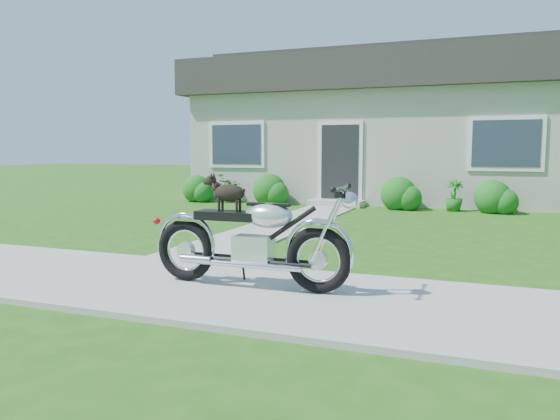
# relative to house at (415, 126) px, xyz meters

# --- Properties ---
(ground) EXTENTS (80.00, 80.00, 0.00)m
(ground) POSITION_rel_house_xyz_m (0.00, -11.99, -2.16)
(ground) COLOR #235114
(ground) RESTS_ON ground
(sidewalk) EXTENTS (24.00, 2.20, 0.04)m
(sidewalk) POSITION_rel_house_xyz_m (0.00, -11.99, -2.14)
(sidewalk) COLOR #9E9B93
(sidewalk) RESTS_ON ground
(walkway) EXTENTS (1.20, 8.00, 0.03)m
(walkway) POSITION_rel_house_xyz_m (-1.50, -6.99, -2.14)
(walkway) COLOR #9E9B93
(walkway) RESTS_ON ground
(house) EXTENTS (12.60, 7.03, 4.50)m
(house) POSITION_rel_house_xyz_m (0.00, 0.00, 0.00)
(house) COLOR beige
(house) RESTS_ON ground
(shrub_row) EXTENTS (10.82, 1.12, 1.12)m
(shrub_row) POSITION_rel_house_xyz_m (0.58, -3.49, -1.75)
(shrub_row) COLOR #196019
(shrub_row) RESTS_ON ground
(potted_plant_left) EXTENTS (0.64, 0.73, 0.79)m
(potted_plant_left) POSITION_rel_house_xyz_m (-4.53, -3.44, -1.76)
(potted_plant_left) COLOR #235917
(potted_plant_left) RESTS_ON ground
(potted_plant_right) EXTENTS (0.56, 0.56, 0.75)m
(potted_plant_right) POSITION_rel_house_xyz_m (1.41, -3.44, -1.78)
(potted_plant_right) COLOR #1E6D1E
(potted_plant_right) RESTS_ON ground
(motorcycle_with_dog) EXTENTS (2.22, 0.60, 1.15)m
(motorcycle_with_dog) POSITION_rel_house_xyz_m (-0.05, -11.88, -1.61)
(motorcycle_with_dog) COLOR black
(motorcycle_with_dog) RESTS_ON sidewalk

